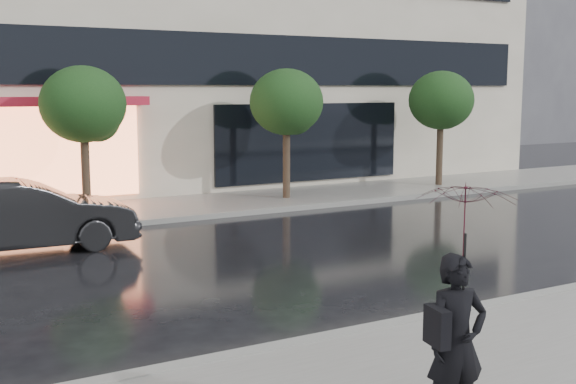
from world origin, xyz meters
TOP-DOWN VIEW (x-y plane):
  - ground at (0.00, 0.00)m, footprint 120.00×120.00m
  - sidewalk_far at (0.00, 10.25)m, footprint 60.00×3.50m
  - curb_near at (0.00, -1.00)m, footprint 60.00×0.25m
  - curb_far at (0.00, 8.50)m, footprint 60.00×0.25m
  - bg_building_right at (26.00, 28.00)m, footprint 12.00×12.00m
  - tree_mid_west at (-2.94, 10.03)m, footprint 2.20×2.20m
  - tree_mid_east at (3.06, 10.03)m, footprint 2.20×2.20m
  - tree_far_east at (9.06, 10.03)m, footprint 2.20×2.20m
  - parked_car at (-5.08, 6.84)m, footprint 4.66×1.84m
  - pedestrian_with_umbrella at (-2.85, -3.84)m, footprint 1.09×1.11m

SIDE VIEW (x-z plane):
  - ground at x=0.00m, z-range 0.00..0.00m
  - sidewalk_far at x=0.00m, z-range 0.00..0.12m
  - curb_near at x=0.00m, z-range 0.00..0.14m
  - curb_far at x=0.00m, z-range 0.00..0.14m
  - parked_car at x=-5.08m, z-range 0.00..1.51m
  - pedestrian_with_umbrella at x=-2.85m, z-range 0.48..2.90m
  - tree_mid_west at x=-2.94m, z-range 0.93..4.92m
  - tree_mid_east at x=3.06m, z-range 0.93..4.92m
  - tree_far_east at x=9.06m, z-range 0.93..4.92m
  - bg_building_right at x=26.00m, z-range 0.00..16.00m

